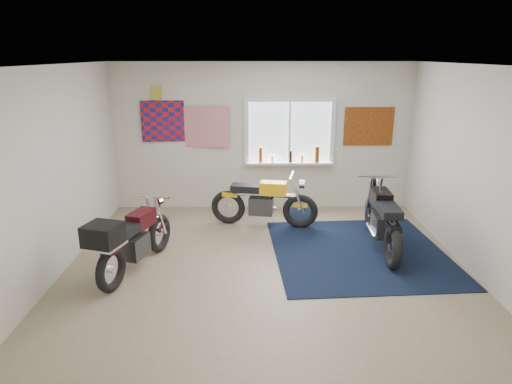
{
  "coord_description": "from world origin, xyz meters",
  "views": [
    {
      "loc": [
        -0.2,
        -5.83,
        2.83
      ],
      "look_at": [
        -0.14,
        0.4,
        0.93
      ],
      "focal_mm": 32.0,
      "sensor_mm": 36.0,
      "label": 1
    }
  ],
  "objects_px": {
    "yellow_triumph": "(263,203)",
    "black_chrome_bike": "(382,221)",
    "navy_rug": "(359,252)",
    "maroon_tourer": "(130,240)"
  },
  "relations": [
    {
      "from": "yellow_triumph",
      "to": "black_chrome_bike",
      "type": "height_order",
      "value": "black_chrome_bike"
    },
    {
      "from": "navy_rug",
      "to": "black_chrome_bike",
      "type": "height_order",
      "value": "black_chrome_bike"
    },
    {
      "from": "yellow_triumph",
      "to": "maroon_tourer",
      "type": "bearing_deg",
      "value": -125.01
    },
    {
      "from": "black_chrome_bike",
      "to": "maroon_tourer",
      "type": "bearing_deg",
      "value": 105.08
    },
    {
      "from": "black_chrome_bike",
      "to": "maroon_tourer",
      "type": "distance_m",
      "value": 3.63
    },
    {
      "from": "navy_rug",
      "to": "maroon_tourer",
      "type": "relative_size",
      "value": 1.45
    },
    {
      "from": "navy_rug",
      "to": "black_chrome_bike",
      "type": "bearing_deg",
      "value": 22.65
    },
    {
      "from": "navy_rug",
      "to": "yellow_triumph",
      "type": "xyz_separation_m",
      "value": [
        -1.4,
        1.12,
        0.4
      ]
    },
    {
      "from": "navy_rug",
      "to": "maroon_tourer",
      "type": "height_order",
      "value": "maroon_tourer"
    },
    {
      "from": "maroon_tourer",
      "to": "yellow_triumph",
      "type": "bearing_deg",
      "value": -28.2
    }
  ]
}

